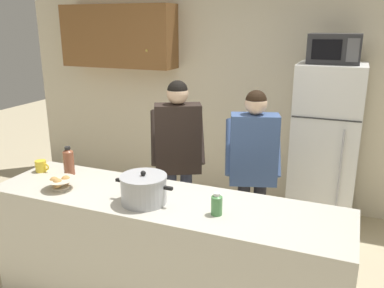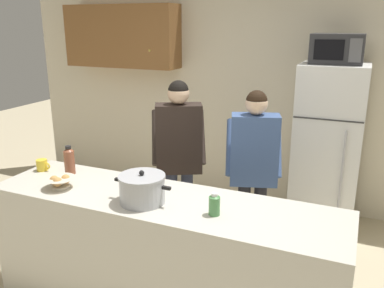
% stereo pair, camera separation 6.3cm
% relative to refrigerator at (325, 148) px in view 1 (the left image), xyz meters
% --- Properties ---
extents(back_wall_unit, '(6.00, 0.48, 2.60)m').
position_rel_refrigerator_xyz_m(back_wall_unit, '(-1.22, 0.41, 0.54)').
color(back_wall_unit, beige).
rests_on(back_wall_unit, ground).
extents(kitchen_island, '(2.59, 0.68, 0.92)m').
position_rel_refrigerator_xyz_m(kitchen_island, '(-0.95, -1.85, -0.41)').
color(kitchen_island, beige).
rests_on(kitchen_island, ground).
extents(refrigerator, '(0.64, 0.68, 1.73)m').
position_rel_refrigerator_xyz_m(refrigerator, '(0.00, 0.00, 0.00)').
color(refrigerator, white).
rests_on(refrigerator, ground).
extents(microwave, '(0.48, 0.37, 0.28)m').
position_rel_refrigerator_xyz_m(microwave, '(0.00, -0.02, 1.01)').
color(microwave, '#2D2D30').
rests_on(microwave, refrigerator).
extents(person_near_pot, '(0.61, 0.57, 1.63)m').
position_rel_refrigerator_xyz_m(person_near_pot, '(-1.21, -0.99, 0.15)').
color(person_near_pot, '#33384C').
rests_on(person_near_pot, ground).
extents(person_by_sink, '(0.57, 0.52, 1.58)m').
position_rel_refrigerator_xyz_m(person_by_sink, '(-0.52, -0.95, 0.11)').
color(person_by_sink, black).
rests_on(person_by_sink, ground).
extents(cooking_pot, '(0.43, 0.32, 0.23)m').
position_rel_refrigerator_xyz_m(cooking_pot, '(-1.04, -1.95, 0.15)').
color(cooking_pot, '#ADAFB5').
rests_on(cooking_pot, kitchen_island).
extents(coffee_mug, '(0.13, 0.09, 0.10)m').
position_rel_refrigerator_xyz_m(coffee_mug, '(-2.13, -1.74, 0.10)').
color(coffee_mug, yellow).
rests_on(coffee_mug, kitchen_island).
extents(bread_bowl, '(0.23, 0.23, 0.10)m').
position_rel_refrigerator_xyz_m(bread_bowl, '(-1.73, -1.98, 0.10)').
color(bread_bowl, beige).
rests_on(bread_bowl, kitchen_island).
extents(bottle_near_edge, '(0.09, 0.09, 0.24)m').
position_rel_refrigerator_xyz_m(bottle_near_edge, '(-1.87, -1.71, 0.17)').
color(bottle_near_edge, brown).
rests_on(bottle_near_edge, kitchen_island).
extents(bottle_mid_counter, '(0.07, 0.07, 0.15)m').
position_rel_refrigerator_xyz_m(bottle_mid_counter, '(-0.52, -1.94, 0.13)').
color(bottle_mid_counter, '#4C8C4C').
rests_on(bottle_mid_counter, kitchen_island).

